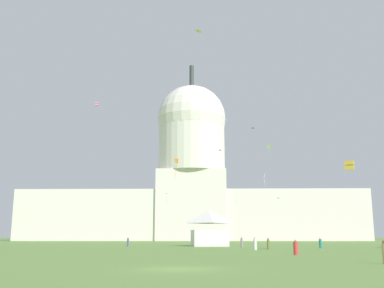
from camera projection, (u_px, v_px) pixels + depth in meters
name	position (u px, v px, depth m)	size (l,w,h in m)	color
ground_plane	(179.00, 269.00, 25.06)	(800.00, 800.00, 0.00)	olive
capitol_building	(192.00, 184.00, 180.11)	(133.85, 27.89, 72.08)	silver
event_tent	(209.00, 228.00, 81.97)	(7.26, 7.44, 6.44)	white
person_teal_back_left	(320.00, 243.00, 67.39)	(0.52, 0.52, 1.59)	#1E757A
person_grey_deep_crowd	(242.00, 242.00, 74.14)	(0.43, 0.43, 1.70)	gray
person_olive_front_right	(268.00, 244.00, 61.52)	(0.48, 0.48, 1.57)	olive
person_white_back_center	(255.00, 244.00, 59.69)	(0.56, 0.56, 1.70)	silver
person_red_aisle_center	(296.00, 248.00, 43.79)	(0.56, 0.56, 1.46)	red
person_denim_lawn_far_left	(128.00, 242.00, 78.02)	(0.49, 0.49, 1.63)	#3D5684
kite_yellow_high	(201.00, 33.00, 82.27)	(1.54, 1.70, 0.22)	yellow
kite_green_low	(168.00, 195.00, 146.80)	(1.03, 1.30, 2.92)	green
kite_white_low	(264.00, 177.00, 103.74)	(0.48, 0.98, 2.86)	white
kite_orange_low	(176.00, 161.00, 93.81)	(0.81, 0.76, 4.28)	orange
kite_turquoise_low	(235.00, 196.00, 153.96)	(1.12, 1.49, 3.18)	teal
kite_red_mid	(255.00, 130.00, 129.07)	(1.05, 1.42, 0.22)	red
kite_magenta_mid	(222.00, 152.00, 108.39)	(0.94, 1.30, 0.29)	#D1339E
kite_gold_low	(349.00, 165.00, 55.67)	(1.39, 1.41, 1.13)	gold
kite_cyan_low	(279.00, 200.00, 150.79)	(1.06, 1.28, 0.39)	#33BCDB
kite_lime_mid	(269.00, 147.00, 140.76)	(0.69, 0.38, 2.84)	#8CD133
kite_pink_high	(97.00, 104.00, 159.21)	(1.01, 0.96, 1.17)	pink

